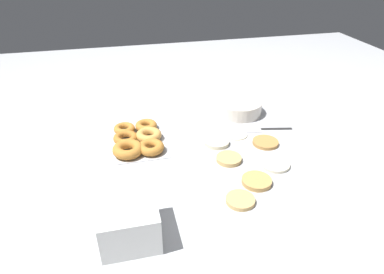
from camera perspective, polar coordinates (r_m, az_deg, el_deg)
The scene contains 12 objects.
ground_plane at distance 1.24m, azimuth 3.95°, elevation -3.10°, with size 3.00×3.00×0.00m, color #B2B5BA.
pancake_0 at distance 1.30m, azimuth 4.13°, elevation -0.88°, with size 0.09×0.09×0.02m, color beige.
pancake_1 at distance 1.37m, azimuth 7.35°, elevation 0.50°, with size 0.09×0.09×0.01m, color beige.
pancake_2 at distance 1.12m, azimuth 10.72°, elevation -7.24°, with size 0.10×0.10×0.02m, color tan.
pancake_3 at distance 1.22m, azimuth 13.65°, elevation -4.39°, with size 0.10×0.10×0.01m, color beige.
pancake_4 at distance 1.21m, azimuth 6.17°, elevation -3.63°, with size 0.09×0.09×0.02m, color tan.
pancake_5 at distance 1.33m, azimuth 12.14°, elevation -0.89°, with size 0.10×0.10×0.01m, color #B27F42.
pancake_6 at distance 1.04m, azimuth 8.29°, elevation -10.33°, with size 0.09×0.09×0.01m, color tan.
donut_tray at distance 1.31m, azimuth -9.04°, elevation -0.37°, with size 0.29×0.20×0.04m.
batter_bowl at distance 1.53m, azimuth 7.75°, elevation 4.97°, with size 0.20×0.20×0.06m.
container_stack at distance 0.92m, azimuth -10.51°, elevation -13.62°, with size 0.16×0.15×0.11m.
spatula at distance 1.42m, azimuth 10.36°, elevation 1.35°, with size 0.08×0.24×0.01m.
Camera 1 is at (0.98, -0.32, 0.69)m, focal length 32.00 mm.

